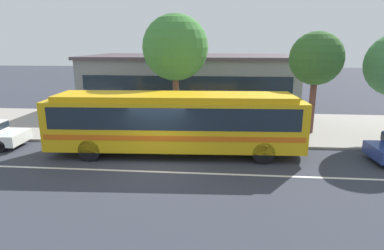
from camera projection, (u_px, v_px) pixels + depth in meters
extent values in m
plane|color=#343641|center=(157.00, 165.00, 14.20)|extent=(120.00, 120.00, 0.00)
cube|color=gray|center=(178.00, 125.00, 20.76)|extent=(60.00, 8.00, 0.12)
cube|color=silver|center=(154.00, 172.00, 13.42)|extent=(56.00, 0.16, 0.01)
cube|color=gold|center=(175.00, 123.00, 15.18)|extent=(11.93, 3.01, 2.26)
cube|color=gold|center=(175.00, 97.00, 14.87)|extent=(10.97, 2.67, 0.24)
cube|color=#19232D|center=(175.00, 113.00, 15.07)|extent=(11.22, 3.00, 0.99)
cube|color=#D75C11|center=(175.00, 131.00, 15.28)|extent=(11.69, 3.02, 0.24)
cube|color=#19232D|center=(301.00, 115.00, 14.82)|extent=(0.22, 2.16, 1.08)
cylinder|color=black|center=(256.00, 139.00, 16.33)|extent=(1.01, 0.33, 1.00)
cylinder|color=black|center=(263.00, 153.00, 14.22)|extent=(1.01, 0.33, 1.00)
cylinder|color=black|center=(104.00, 137.00, 16.65)|extent=(1.01, 0.33, 1.00)
cylinder|color=black|center=(90.00, 150.00, 14.55)|extent=(1.01, 0.33, 1.00)
cylinder|color=black|center=(18.00, 137.00, 17.27)|extent=(0.65, 0.24, 0.64)
cylinder|color=black|center=(0.00, 146.00, 15.77)|extent=(0.65, 0.24, 0.64)
cylinder|color=black|center=(379.00, 151.00, 15.07)|extent=(0.65, 0.24, 0.64)
cylinder|color=#29313A|center=(197.00, 129.00, 17.99)|extent=(0.14, 0.14, 0.80)
cylinder|color=#29313A|center=(197.00, 129.00, 18.15)|extent=(0.14, 0.14, 0.80)
cylinder|color=#47515B|center=(197.00, 116.00, 17.89)|extent=(0.40, 0.40, 0.64)
sphere|color=tan|center=(197.00, 109.00, 17.79)|extent=(0.21, 0.21, 0.21)
cylinder|color=gray|center=(259.00, 120.00, 16.54)|extent=(0.08, 0.08, 2.46)
cube|color=yellow|center=(260.00, 101.00, 16.28)|extent=(0.10, 0.44, 0.56)
cylinder|color=brown|center=(176.00, 99.00, 19.72)|extent=(0.37, 0.37, 3.47)
sphere|color=#3F7F36|center=(175.00, 47.00, 18.96)|extent=(3.89, 3.89, 3.89)
cylinder|color=brown|center=(312.00, 105.00, 18.52)|extent=(0.36, 0.36, 3.23)
sphere|color=#34622A|center=(316.00, 58.00, 17.86)|extent=(2.96, 2.96, 2.96)
cube|color=slate|center=(191.00, 82.00, 27.60)|extent=(16.58, 8.90, 3.98)
cube|color=#19232D|center=(185.00, 86.00, 23.24)|extent=(15.25, 0.04, 1.43)
cube|color=#493E45|center=(191.00, 56.00, 27.08)|extent=(16.98, 9.30, 0.24)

